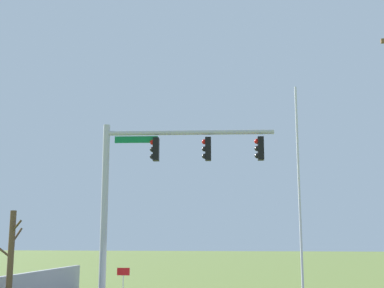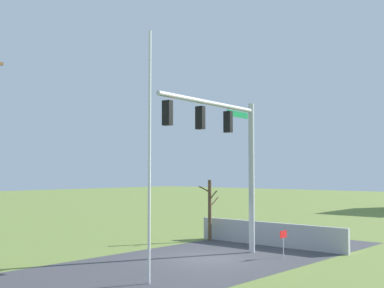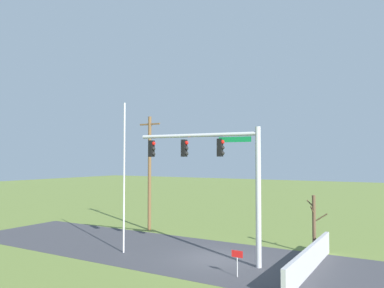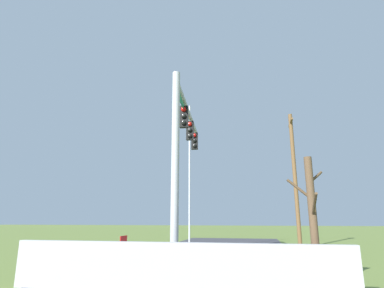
% 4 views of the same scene
% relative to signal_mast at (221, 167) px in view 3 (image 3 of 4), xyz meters
% --- Properties ---
extents(ground_plane, '(160.00, 160.00, 0.00)m').
position_rel_signal_mast_xyz_m(ground_plane, '(-0.66, 0.64, -5.09)').
color(ground_plane, olive).
extents(road_surface, '(28.00, 8.00, 0.01)m').
position_rel_signal_mast_xyz_m(road_surface, '(-4.66, 0.64, -5.08)').
color(road_surface, '#3D3D42').
rests_on(road_surface, ground_plane).
extents(sidewalk_corner, '(6.00, 6.00, 0.01)m').
position_rel_signal_mast_xyz_m(sidewalk_corner, '(3.02, 0.17, -5.08)').
color(sidewalk_corner, '#B7B5AD').
rests_on(sidewalk_corner, ground_plane).
extents(retaining_fence, '(0.20, 8.74, 1.22)m').
position_rel_signal_mast_xyz_m(retaining_fence, '(4.42, 0.75, -4.48)').
color(retaining_fence, '#A8A8AD').
rests_on(retaining_fence, ground_plane).
extents(signal_mast, '(7.07, 0.87, 7.15)m').
position_rel_signal_mast_xyz_m(signal_mast, '(0.00, 0.00, 0.00)').
color(signal_mast, '#B2B5BA').
rests_on(signal_mast, ground_plane).
extents(flagpole, '(0.10, 0.10, 8.84)m').
position_rel_signal_mast_xyz_m(flagpole, '(-5.88, -0.99, -0.67)').
color(flagpole, silver).
rests_on(flagpole, ground_plane).
extents(utility_pole, '(1.90, 0.26, 8.84)m').
position_rel_signal_mast_xyz_m(utility_pole, '(-8.90, 5.48, -0.50)').
color(utility_pole, brown).
rests_on(utility_pole, ground_plane).
extents(bare_tree, '(1.27, 1.02, 3.40)m').
position_rel_signal_mast_xyz_m(bare_tree, '(3.86, 4.28, -3.33)').
color(bare_tree, brown).
rests_on(bare_tree, ground_plane).
extents(open_sign, '(0.56, 0.04, 1.22)m').
position_rel_signal_mast_xyz_m(open_sign, '(1.69, -1.76, -4.18)').
color(open_sign, silver).
rests_on(open_sign, ground_plane).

